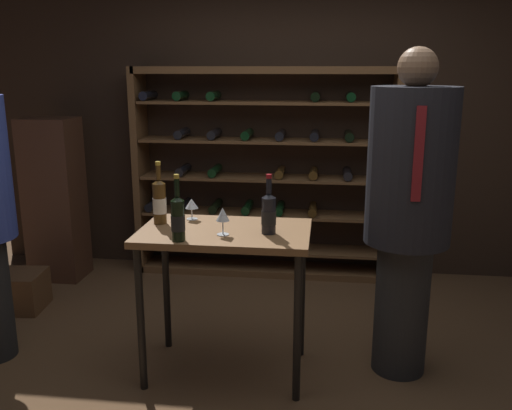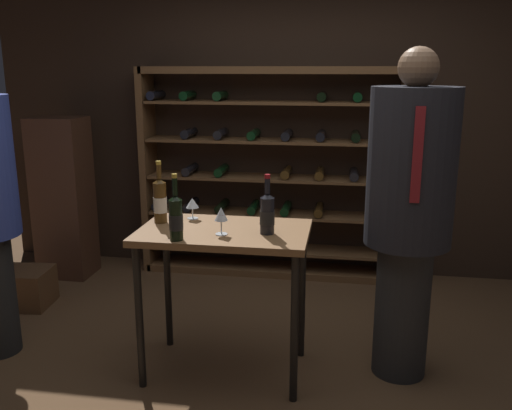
% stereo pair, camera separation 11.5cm
% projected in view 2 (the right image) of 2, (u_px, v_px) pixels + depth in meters
% --- Properties ---
extents(ground_plane, '(9.89, 9.89, 0.00)m').
position_uv_depth(ground_plane, '(276.00, 377.00, 3.31)').
color(ground_plane, brown).
extents(back_wall, '(5.65, 0.10, 2.77)m').
position_uv_depth(back_wall, '(306.00, 118.00, 4.83)').
color(back_wall, '#332319').
rests_on(back_wall, ground).
extents(wine_rack, '(2.28, 0.32, 1.82)m').
position_uv_depth(wine_rack, '(270.00, 174.00, 4.79)').
color(wine_rack, brown).
rests_on(wine_rack, ground).
extents(tasting_table, '(0.98, 0.61, 0.90)m').
position_uv_depth(tasting_table, '(224.00, 249.00, 3.20)').
color(tasting_table, brown).
rests_on(tasting_table, ground).
extents(person_bystander_dark_jacket, '(0.49, 0.50, 1.92)m').
position_uv_depth(person_bystander_dark_jacket, '(409.00, 204.00, 3.12)').
color(person_bystander_dark_jacket, '#282828').
rests_on(person_bystander_dark_jacket, ground).
extents(wine_crate, '(0.51, 0.38, 0.29)m').
position_uv_depth(wine_crate, '(19.00, 287.00, 4.29)').
color(wine_crate, brown).
rests_on(wine_crate, ground).
extents(display_cabinet, '(0.44, 0.36, 1.40)m').
position_uv_depth(display_cabinet, '(63.00, 198.00, 4.81)').
color(display_cabinet, '#4C2D1E').
rests_on(display_cabinet, ground).
extents(wine_bottle_green_slim, '(0.08, 0.08, 0.36)m').
position_uv_depth(wine_bottle_green_slim, '(176.00, 217.00, 2.95)').
color(wine_bottle_green_slim, black).
rests_on(wine_bottle_green_slim, tasting_table).
extents(wine_bottle_gold_foil, '(0.08, 0.08, 0.34)m').
position_uv_depth(wine_bottle_gold_foil, '(267.00, 213.00, 3.06)').
color(wine_bottle_gold_foil, black).
rests_on(wine_bottle_gold_foil, tasting_table).
extents(wine_bottle_red_label, '(0.08, 0.08, 0.37)m').
position_uv_depth(wine_bottle_red_label, '(160.00, 200.00, 3.28)').
color(wine_bottle_red_label, '#4C3314').
rests_on(wine_bottle_red_label, tasting_table).
extents(wine_glass_stemmed_right, '(0.08, 0.08, 0.13)m').
position_uv_depth(wine_glass_stemmed_right, '(192.00, 204.00, 3.37)').
color(wine_glass_stemmed_right, silver).
rests_on(wine_glass_stemmed_right, tasting_table).
extents(wine_glass_stemmed_center, '(0.07, 0.07, 0.16)m').
position_uv_depth(wine_glass_stemmed_center, '(221.00, 215.00, 3.04)').
color(wine_glass_stemmed_center, silver).
rests_on(wine_glass_stemmed_center, tasting_table).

